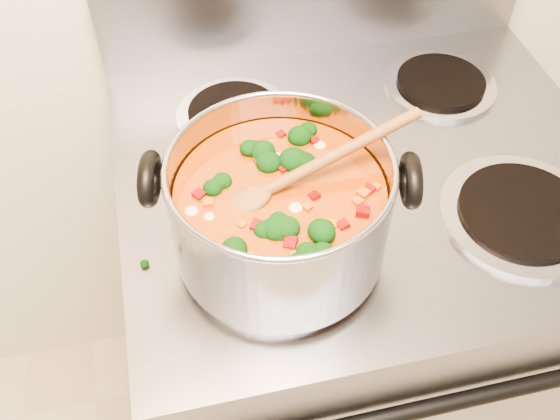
# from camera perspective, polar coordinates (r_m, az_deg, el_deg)

# --- Properties ---
(electric_range) EXTENTS (0.78, 0.70, 1.08)m
(electric_range) POSITION_cam_1_polar(r_m,az_deg,el_deg) (1.35, 5.91, -9.43)
(electric_range) COLOR gray
(electric_range) RESTS_ON ground
(stockpot) EXTENTS (0.34, 0.28, 0.17)m
(stockpot) POSITION_cam_1_polar(r_m,az_deg,el_deg) (0.80, 0.03, -0.02)
(stockpot) COLOR #A8A8B0
(stockpot) RESTS_ON electric_range
(wooden_spoon) EXTENTS (0.27, 0.08, 0.08)m
(wooden_spoon) POSITION_cam_1_polar(r_m,az_deg,el_deg) (0.76, 1.04, 2.95)
(wooden_spoon) COLOR brown
(wooden_spoon) RESTS_ON stockpot
(cooktop_crumbs) EXTENTS (0.21, 0.34, 0.01)m
(cooktop_crumbs) POSITION_cam_1_polar(r_m,az_deg,el_deg) (0.88, 4.00, -2.79)
(cooktop_crumbs) COLOR black
(cooktop_crumbs) RESTS_ON electric_range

